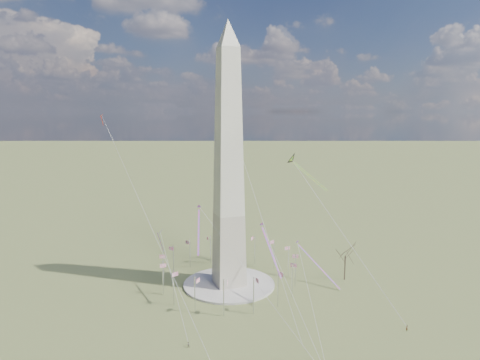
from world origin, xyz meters
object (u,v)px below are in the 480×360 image
object	(u,v)px
washington_monument	(229,165)
tree_near	(345,254)
person_east	(407,328)
person_west	(188,345)
kite_delta_black	(294,161)

from	to	relation	value
washington_monument	tree_near	size ratio (longest dim) A/B	6.56
person_east	tree_near	bearing A→B (deg)	-123.69
person_east	person_west	size ratio (longest dim) A/B	1.21
washington_monument	person_east	bearing A→B (deg)	-52.50
washington_monument	person_west	bearing A→B (deg)	-123.42
washington_monument	kite_delta_black	size ratio (longest dim) A/B	5.84
washington_monument	person_west	distance (m)	66.15
person_west	kite_delta_black	size ratio (longest dim) A/B	0.10
washington_monument	tree_near	bearing A→B (deg)	-13.25
washington_monument	tree_near	xyz separation A→B (m)	(46.09, -10.85, -37.09)
tree_near	person_west	world-z (taller)	tree_near
tree_near	person_east	world-z (taller)	tree_near
tree_near	person_east	distance (m)	43.71
tree_near	kite_delta_black	bearing A→B (deg)	119.87
tree_near	person_west	bearing A→B (deg)	-158.73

